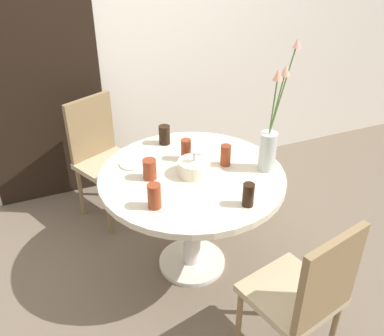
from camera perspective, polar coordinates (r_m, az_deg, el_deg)
The scene contains 15 objects.
ground_plane at distance 2.96m, azimuth 0.00°, elevation -12.55°, with size 16.00×16.00×0.00m, color #6B5B4C.
wall_back at distance 3.38m, azimuth -8.38°, elevation 18.16°, with size 8.00×0.05×2.60m.
doorway_panel at distance 3.33m, azimuth -19.98°, elevation 11.47°, with size 0.90×0.01×2.05m.
dining_table at distance 2.59m, azimuth 0.00°, elevation -3.18°, with size 1.11×1.11×0.72m.
chair_right_flank at distance 3.22m, azimuth -11.98°, elevation 2.09°, with size 0.53×0.53×0.92m.
chair_far_back at distance 2.15m, azimuth 14.90°, elevation -15.76°, with size 0.48×0.48×0.92m.
birthday_cake at distance 2.50m, azimuth 0.26°, elevation 0.06°, with size 0.19×0.19×0.13m.
flower_vase at distance 2.51m, azimuth 10.38°, elevation 3.88°, with size 0.21×0.16×0.76m.
side_plate at distance 2.64m, azimuth -7.73°, elevation 0.65°, with size 0.18×0.18×0.01m.
drink_glass_0 at distance 2.22m, azimuth -5.05°, elevation -3.75°, with size 0.07×0.07×0.14m.
drink_glass_1 at distance 2.83m, azimuth -3.69°, elevation 4.44°, with size 0.07×0.07×0.13m.
drink_glass_2 at distance 2.46m, azimuth -5.68°, elevation -0.15°, with size 0.08×0.08×0.12m.
drink_glass_3 at distance 2.25m, azimuth 7.52°, elevation -3.56°, with size 0.06×0.06×0.13m.
drink_glass_4 at distance 2.58m, azimuth 4.50°, elevation 1.70°, with size 0.06×0.06×0.13m.
drink_glass_5 at distance 2.64m, azimuth -0.81°, elevation 2.47°, with size 0.06×0.06×0.13m.
Camera 1 is at (-0.82, -1.97, 2.06)m, focal length 40.00 mm.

